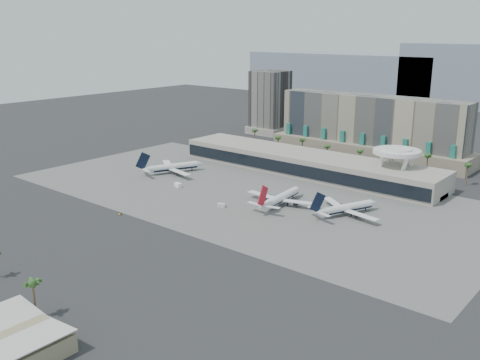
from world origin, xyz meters
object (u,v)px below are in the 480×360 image
Objects in this scene: airliner_right at (346,208)px; service_vehicle_b at (222,205)px; taxiway_sign at (120,214)px; service_vehicle_a at (178,185)px; airliner_left at (172,167)px; airliner_centre at (281,198)px.

service_vehicle_b is (-52.81, -29.44, -2.52)m from airliner_right.
service_vehicle_b reaches higher than taxiway_sign.
airliner_right reaches higher than service_vehicle_a.
airliner_right is 60.51m from service_vehicle_b.
airliner_left reaches higher than service_vehicle_a.
service_vehicle_a is at bearing -175.95° from airliner_centre.
airliner_left is 78.72m from taxiway_sign.
airliner_centre is at bearing 18.88° from airliner_left.
service_vehicle_a is 43.26m from service_vehicle_b.
airliner_right is at bearing 23.84° from airliner_left.
service_vehicle_a is at bearing -146.03° from airliner_right.
airliner_right is 10.08× the size of service_vehicle_b.
service_vehicle_a is (25.05, -19.13, -2.60)m from airliner_left.
service_vehicle_b is at bearing 50.56° from taxiway_sign.
airliner_right is at bearing 6.77° from airliner_centre.
service_vehicle_a is at bearing -13.40° from airliner_left.
taxiway_sign is (-82.41, -68.93, -2.99)m from airliner_right.
airliner_left reaches higher than airliner_right.
service_vehicle_a is (-94.77, -18.87, -2.30)m from airliner_right.
airliner_left is at bearing 168.64° from airliner_centre.
airliner_right is at bearing 25.60° from service_vehicle_a.
airliner_right is 96.65m from service_vehicle_a.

